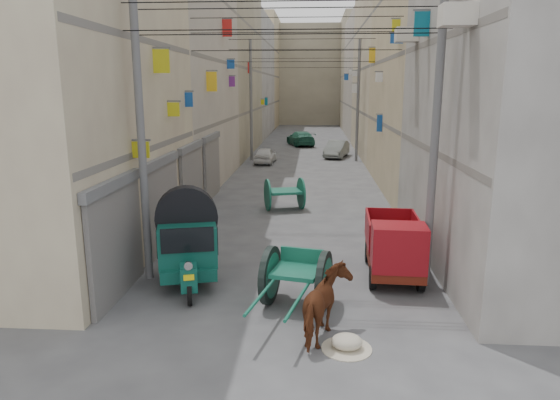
# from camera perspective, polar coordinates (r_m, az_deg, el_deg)

# --- Properties ---
(building_row_left) EXTENTS (8.00, 62.00, 14.00)m
(building_row_left) POSITION_cam_1_polar(r_m,az_deg,el_deg) (41.28, -8.55, 14.74)
(building_row_left) COLOR beige
(building_row_left) RESTS_ON ground
(building_row_right) EXTENTS (8.00, 62.00, 14.00)m
(building_row_right) POSITION_cam_1_polar(r_m,az_deg,el_deg) (41.01, 14.62, 14.50)
(building_row_right) COLOR #ABA7A0
(building_row_right) RESTS_ON ground
(end_cap_building) EXTENTS (22.00, 10.00, 13.00)m
(end_cap_building) POSITION_cam_1_polar(r_m,az_deg,el_deg) (72.22, 3.45, 13.98)
(end_cap_building) COLOR tan
(end_cap_building) RESTS_ON ground
(shutters_left) EXTENTS (0.18, 14.40, 2.88)m
(shutters_left) POSITION_cam_1_polar(r_m,az_deg,el_deg) (17.55, -11.46, 1.20)
(shutters_left) COLOR #4E4F53
(shutters_left) RESTS_ON ground
(signboards) EXTENTS (8.22, 40.52, 5.67)m
(signboards) POSITION_cam_1_polar(r_m,az_deg,el_deg) (27.91, 2.46, 9.66)
(signboards) COLOR silver
(signboards) RESTS_ON ground
(utility_poles) EXTENTS (7.40, 22.20, 8.00)m
(utility_poles) POSITION_cam_1_polar(r_m,az_deg,el_deg) (23.23, 2.20, 10.45)
(utility_poles) COLOR #5D5D60
(utility_poles) RESTS_ON ground
(overhead_cables) EXTENTS (7.40, 22.52, 1.12)m
(overhead_cables) POSITION_cam_1_polar(r_m,az_deg,el_deg) (20.69, 2.03, 17.84)
(overhead_cables) COLOR black
(overhead_cables) RESTS_ON ground
(auto_rickshaw) EXTENTS (2.01, 2.84, 1.93)m
(auto_rickshaw) POSITION_cam_1_polar(r_m,az_deg,el_deg) (12.92, -10.52, -4.56)
(auto_rickshaw) COLOR black
(auto_rickshaw) RESTS_ON ground
(tonga_cart) EXTENTS (1.77, 3.21, 1.37)m
(tonga_cart) POSITION_cam_1_polar(r_m,az_deg,el_deg) (11.50, 1.89, -8.79)
(tonga_cart) COLOR black
(tonga_cart) RESTS_ON ground
(mini_truck) EXTENTS (1.47, 3.06, 1.69)m
(mini_truck) POSITION_cam_1_polar(r_m,az_deg,el_deg) (13.28, 13.00, -5.68)
(mini_truck) COLOR black
(mini_truck) RESTS_ON ground
(second_cart) EXTENTS (1.79, 1.67, 1.31)m
(second_cart) POSITION_cam_1_polar(r_m,az_deg,el_deg) (20.43, 0.51, 0.79)
(second_cart) COLOR #135742
(second_cart) RESTS_ON ground
(feed_sack) EXTENTS (0.61, 0.49, 0.30)m
(feed_sack) POSITION_cam_1_polar(r_m,az_deg,el_deg) (10.06, 7.64, -15.75)
(feed_sack) COLOR #BFB49E
(feed_sack) RESTS_ON ground
(horse) EXTENTS (1.16, 1.83, 1.43)m
(horse) POSITION_cam_1_polar(r_m,az_deg,el_deg) (10.13, 5.32, -11.94)
(horse) COLOR brown
(horse) RESTS_ON ground
(distant_car_white) EXTENTS (1.41, 3.17, 1.06)m
(distant_car_white) POSITION_cam_1_polar(r_m,az_deg,el_deg) (33.21, -1.69, 5.14)
(distant_car_white) COLOR silver
(distant_car_white) RESTS_ON ground
(distant_car_grey) EXTENTS (2.09, 3.79, 1.18)m
(distant_car_grey) POSITION_cam_1_polar(r_m,az_deg,el_deg) (36.26, 6.49, 5.80)
(distant_car_grey) COLOR slate
(distant_car_grey) RESTS_ON ground
(distant_car_green) EXTENTS (2.85, 4.54, 1.23)m
(distant_car_green) POSITION_cam_1_polar(r_m,az_deg,el_deg) (43.51, 2.37, 7.05)
(distant_car_green) COLOR #205F49
(distant_car_green) RESTS_ON ground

